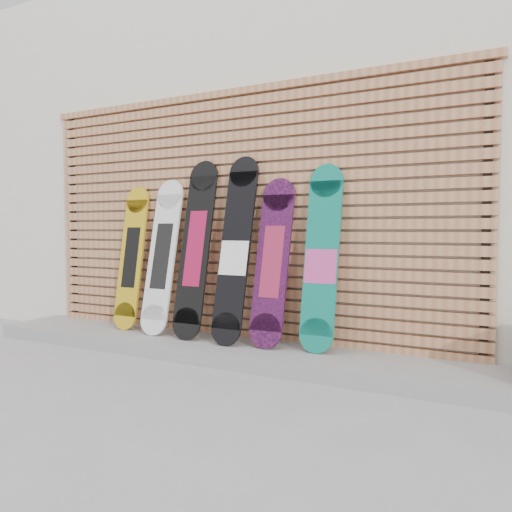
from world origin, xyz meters
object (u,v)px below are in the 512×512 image
object	(u,v)px
snowboard_2	(196,248)
snowboard_4	(272,262)
snowboard_0	(132,257)
snowboard_1	(162,256)
snowboard_5	(321,258)
snowboard_3	(235,250)

from	to	relation	value
snowboard_2	snowboard_4	size ratio (longest dim) A/B	1.14
snowboard_0	snowboard_1	xyz separation A→B (m)	(0.40, -0.04, 0.02)
snowboard_5	snowboard_1	bearing A→B (deg)	-178.90
snowboard_4	snowboard_2	bearing A→B (deg)	-178.91
snowboard_2	snowboard_3	xyz separation A→B (m)	(0.41, -0.02, -0.01)
snowboard_2	snowboard_5	distance (m)	1.16
snowboard_2	snowboard_3	distance (m)	0.41
snowboard_4	snowboard_5	bearing A→B (deg)	3.49
snowboard_1	snowboard_5	distance (m)	1.53
snowboard_2	snowboard_4	world-z (taller)	snowboard_2
snowboard_4	snowboard_5	world-z (taller)	snowboard_5
snowboard_0	snowboard_2	world-z (taller)	snowboard_2
snowboard_2	snowboard_5	world-z (taller)	snowboard_2
snowboard_1	snowboard_3	distance (m)	0.79
snowboard_0	snowboard_5	xyz separation A→B (m)	(1.92, -0.01, 0.04)
snowboard_1	snowboard_3	xyz separation A→B (m)	(0.79, -0.03, 0.07)
snowboard_0	snowboard_5	bearing A→B (deg)	-0.23
snowboard_2	snowboard_4	bearing A→B (deg)	1.09
snowboard_2	snowboard_3	size ratio (longest dim) A/B	0.99
snowboard_0	snowboard_5	distance (m)	1.92
snowboard_0	snowboard_4	bearing A→B (deg)	-1.24
snowboard_0	snowboard_1	world-z (taller)	snowboard_1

